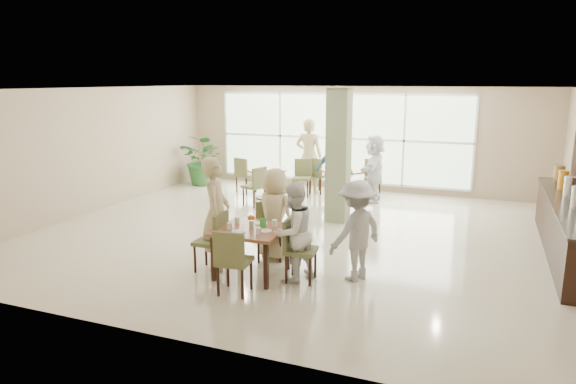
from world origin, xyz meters
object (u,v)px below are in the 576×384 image
(round_table_right, at_px, (344,175))
(adult_standing, at_px, (309,156))
(round_table_left, at_px, (267,177))
(teen_standing, at_px, (356,231))
(buffet_counter, at_px, (569,224))
(potted_plant, at_px, (204,160))
(teen_right, at_px, (293,232))
(main_table, at_px, (251,234))
(teen_far, at_px, (275,214))
(teen_left, at_px, (216,213))
(adult_b, at_px, (374,168))
(adult_a, at_px, (334,172))

(round_table_right, height_order, adult_standing, adult_standing)
(round_table_left, relative_size, round_table_right, 0.85)
(teen_standing, bearing_deg, buffet_counter, 157.37)
(buffet_counter, xyz_separation_m, potted_plant, (-8.93, 3.03, 0.17))
(teen_right, bearing_deg, main_table, -62.30)
(round_table_right, bearing_deg, adult_standing, 160.72)
(teen_far, bearing_deg, buffet_counter, -139.70)
(main_table, height_order, teen_right, teen_right)
(teen_left, xyz_separation_m, teen_far, (0.69, 0.75, -0.13))
(buffet_counter, relative_size, potted_plant, 3.24)
(teen_left, bearing_deg, adult_standing, -14.36)
(main_table, height_order, teen_left, teen_left)
(round_table_left, distance_m, teen_right, 5.54)
(buffet_counter, distance_m, adult_b, 4.82)
(round_table_left, height_order, teen_far, teen_far)
(teen_left, relative_size, adult_standing, 0.91)
(round_table_right, bearing_deg, adult_a, -89.26)
(round_table_right, relative_size, potted_plant, 0.82)
(potted_plant, bearing_deg, adult_a, -14.89)
(main_table, xyz_separation_m, adult_standing, (-1.15, 6.01, 0.33))
(potted_plant, bearing_deg, round_table_left, -21.13)
(teen_right, distance_m, adult_b, 5.53)
(main_table, bearing_deg, adult_b, 82.78)
(round_table_left, xyz_separation_m, round_table_right, (1.82, 0.69, 0.04))
(main_table, xyz_separation_m, round_table_left, (-1.90, 4.95, -0.11))
(adult_a, bearing_deg, buffet_counter, -7.80)
(teen_standing, distance_m, adult_a, 4.62)
(round_table_right, height_order, teen_far, teen_far)
(round_table_right, relative_size, teen_left, 0.66)
(round_table_left, bearing_deg, adult_b, 13.46)
(teen_far, xyz_separation_m, teen_right, (0.64, -0.80, -0.02))
(buffet_counter, xyz_separation_m, adult_b, (-3.95, 2.74, 0.28))
(teen_standing, height_order, adult_standing, adult_standing)
(teen_standing, bearing_deg, adult_a, -129.98)
(potted_plant, relative_size, adult_a, 0.87)
(buffet_counter, distance_m, teen_far, 5.04)
(teen_right, height_order, adult_a, adult_a)
(adult_b, height_order, adult_standing, adult_standing)
(round_table_left, distance_m, teen_far, 4.55)
(adult_standing, bearing_deg, adult_b, 162.99)
(teen_standing, distance_m, adult_b, 5.22)
(teen_left, bearing_deg, round_table_right, -25.03)
(round_table_left, height_order, round_table_right, same)
(adult_b, bearing_deg, adult_a, -48.27)
(adult_a, xyz_separation_m, adult_b, (0.78, 0.82, -0.00))
(teen_left, relative_size, adult_a, 1.08)
(main_table, xyz_separation_m, teen_left, (-0.65, 0.09, 0.24))
(potted_plant, bearing_deg, buffet_counter, -18.75)
(buffet_counter, xyz_separation_m, teen_left, (-5.31, -2.74, 0.35))
(round_table_right, height_order, potted_plant, potted_plant)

